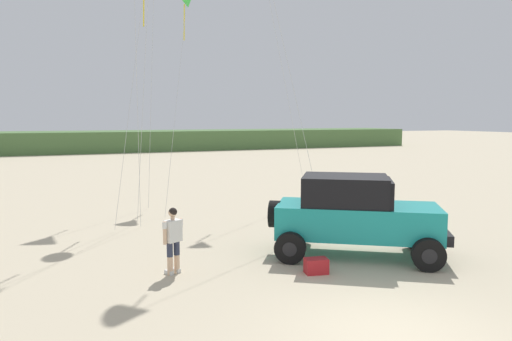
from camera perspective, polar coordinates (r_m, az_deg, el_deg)
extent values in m
plane|color=#C1B293|center=(9.32, 15.91, -18.33)|extent=(220.00, 220.00, 0.00)
cube|color=#4C703D|center=(58.36, -22.69, 3.17)|extent=(90.00, 8.43, 2.34)
cube|color=teal|center=(13.60, 12.03, -5.89)|extent=(4.69, 3.95, 0.90)
cube|color=teal|center=(13.68, 19.01, -4.45)|extent=(1.85, 2.02, 0.12)
cube|color=black|center=(13.45, 10.62, -2.32)|extent=(2.89, 2.73, 0.80)
cube|color=black|center=(13.51, 15.72, -2.58)|extent=(1.00, 1.45, 0.72)
cube|color=black|center=(13.91, 21.50, -7.06)|extent=(1.16, 1.62, 0.28)
cylinder|color=black|center=(13.72, 2.26, -5.22)|extent=(0.68, 0.81, 0.77)
cylinder|color=black|center=(14.89, 18.69, -7.36)|extent=(0.87, 0.71, 0.84)
cylinder|color=black|center=(14.89, 18.69, -7.36)|extent=(0.49, 0.48, 0.38)
cylinder|color=black|center=(12.91, 19.97, -9.48)|extent=(0.87, 0.71, 0.84)
cylinder|color=black|center=(12.91, 19.97, -9.48)|extent=(0.49, 0.48, 0.38)
cylinder|color=black|center=(14.80, 5.04, -7.13)|extent=(0.87, 0.71, 0.84)
cylinder|color=black|center=(14.80, 5.04, -7.13)|extent=(0.49, 0.48, 0.38)
cylinder|color=black|center=(12.81, 4.13, -9.24)|extent=(0.87, 0.71, 0.84)
cylinder|color=black|center=(12.81, 4.13, -9.24)|extent=(0.49, 0.48, 0.38)
cylinder|color=#DBB28E|center=(12.12, -10.26, -11.09)|extent=(0.14, 0.14, 0.49)
cylinder|color=#2D3347|center=(12.01, -10.30, -9.30)|extent=(0.15, 0.15, 0.36)
cube|color=silver|center=(12.21, -10.36, -11.93)|extent=(0.22, 0.28, 0.10)
cylinder|color=#DBB28E|center=(12.26, -9.46, -10.88)|extent=(0.14, 0.14, 0.49)
cylinder|color=#2D3347|center=(12.15, -9.49, -9.10)|extent=(0.15, 0.15, 0.36)
cube|color=silver|center=(12.35, -9.57, -11.71)|extent=(0.22, 0.28, 0.10)
cube|color=silver|center=(11.97, -9.93, -7.12)|extent=(0.47, 0.42, 0.54)
cylinder|color=#DBB28E|center=(11.81, -10.88, -7.37)|extent=(0.09, 0.09, 0.56)
cylinder|color=silver|center=(11.77, -10.90, -6.47)|extent=(0.11, 0.11, 0.16)
cylinder|color=#DBB28E|center=(12.13, -9.01, -6.97)|extent=(0.09, 0.09, 0.56)
cylinder|color=silver|center=(12.09, -9.02, -6.09)|extent=(0.11, 0.11, 0.16)
cylinder|color=#DBB28E|center=(11.90, -9.96, -5.67)|extent=(0.10, 0.10, 0.08)
sphere|color=#DBB28E|center=(11.87, -9.97, -4.98)|extent=(0.21, 0.21, 0.21)
sphere|color=black|center=(11.86, -9.93, -4.90)|extent=(0.21, 0.21, 0.21)
cube|color=#B21E23|center=(12.15, 7.23, -11.27)|extent=(0.62, 0.46, 0.38)
cylinder|color=silver|center=(22.84, -12.33, 13.79)|extent=(1.42, 4.15, 13.68)
cylinder|color=silver|center=(22.68, 3.05, 12.69)|extent=(1.78, 2.06, 12.66)
cylinder|color=silver|center=(19.36, -12.95, 17.12)|extent=(1.47, 2.28, 14.98)
cylinder|color=silver|center=(17.74, 2.95, 16.37)|extent=(1.79, 3.59, 13.81)
cone|color=green|center=(24.98, -8.29, 19.60)|extent=(1.08, 1.25, 1.28)
cylinder|color=yellow|center=(24.71, -8.60, 17.15)|extent=(0.05, 0.22, 1.72)
cylinder|color=silver|center=(21.35, -9.43, 8.87)|extent=(2.46, 5.55, 9.58)
cylinder|color=silver|center=(17.93, -14.15, 12.21)|extent=(0.28, 1.75, 11.42)
cylinder|color=silver|center=(18.39, -14.64, 9.60)|extent=(1.92, 3.36, 9.85)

